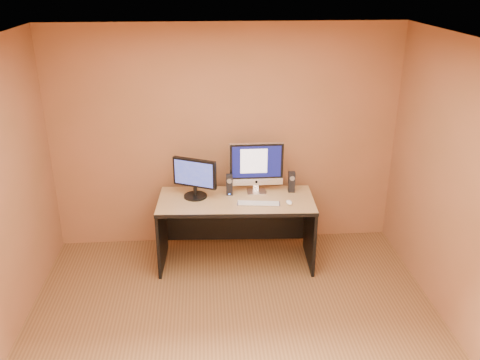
# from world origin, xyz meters

# --- Properties ---
(floor) EXTENTS (4.00, 4.00, 0.00)m
(floor) POSITION_xyz_m (0.00, 0.00, 0.00)
(floor) COLOR brown
(floor) RESTS_ON ground
(walls) EXTENTS (4.00, 4.00, 2.60)m
(walls) POSITION_xyz_m (0.00, 0.00, 1.30)
(walls) COLOR #955A3C
(walls) RESTS_ON ground
(ceiling) EXTENTS (4.00, 4.00, 0.00)m
(ceiling) POSITION_xyz_m (0.00, 0.00, 2.60)
(ceiling) COLOR white
(ceiling) RESTS_ON walls
(desk) EXTENTS (1.73, 0.82, 0.78)m
(desk) POSITION_xyz_m (0.09, 1.44, 0.39)
(desk) COLOR tan
(desk) RESTS_ON ground
(imac) EXTENTS (0.60, 0.22, 0.58)m
(imac) POSITION_xyz_m (0.33, 1.62, 1.08)
(imac) COLOR silver
(imac) RESTS_ON desk
(second_monitor) EXTENTS (0.57, 0.45, 0.45)m
(second_monitor) POSITION_xyz_m (-0.36, 1.54, 1.01)
(second_monitor) COLOR black
(second_monitor) RESTS_ON desk
(speaker_left) EXTENTS (0.08, 0.08, 0.23)m
(speaker_left) POSITION_xyz_m (0.02, 1.58, 0.90)
(speaker_left) COLOR black
(speaker_left) RESTS_ON desk
(speaker_right) EXTENTS (0.07, 0.08, 0.23)m
(speaker_right) POSITION_xyz_m (0.72, 1.61, 0.90)
(speaker_right) COLOR black
(speaker_right) RESTS_ON desk
(keyboard) EXTENTS (0.47, 0.18, 0.02)m
(keyboard) POSITION_xyz_m (0.32, 1.30, 0.79)
(keyboard) COLOR #BBBBC0
(keyboard) RESTS_ON desk
(mouse) EXTENTS (0.08, 0.12, 0.04)m
(mouse) POSITION_xyz_m (0.65, 1.28, 0.80)
(mouse) COLOR white
(mouse) RESTS_ON desk
(cable_a) EXTENTS (0.12, 0.21, 0.01)m
(cable_a) POSITION_xyz_m (0.39, 1.71, 0.79)
(cable_a) COLOR black
(cable_a) RESTS_ON desk
(cable_b) EXTENTS (0.08, 0.18, 0.01)m
(cable_b) POSITION_xyz_m (0.35, 1.72, 0.79)
(cable_b) COLOR black
(cable_b) RESTS_ON desk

